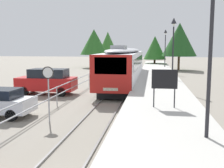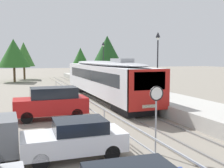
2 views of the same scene
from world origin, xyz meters
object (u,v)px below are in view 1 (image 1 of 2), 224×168
Objects in this scene: platform_lamp_mid_platform at (173,37)px; parked_suv_red at (47,81)px; speed_limit_sign at (48,80)px; commuter_train at (125,64)px; platform_lamp_near_end at (212,17)px; platform_notice_board at (165,80)px; platform_lamp_far_end at (165,41)px.

platform_lamp_mid_platform is 11.36m from parked_suv_red.
speed_limit_sign is at bearing -119.79° from platform_lamp_mid_platform.
commuter_train is at bearing 47.68° from parked_suv_red.
platform_lamp_mid_platform is 1.91× the size of speed_limit_sign.
platform_lamp_near_end is at bearing -76.02° from commuter_train.
platform_lamp_near_end is 1.91× the size of speed_limit_sign.
commuter_train is at bearing 103.98° from platform_lamp_near_end.
platform_lamp_near_end is 2.97× the size of platform_notice_board.
platform_lamp_far_end is at bearing 76.23° from speed_limit_sign.
speed_limit_sign is at bearing -177.63° from platform_notice_board.
parked_suv_red is (-10.01, -4.03, -3.56)m from platform_lamp_mid_platform.
platform_lamp_mid_platform is at bearing -24.85° from commuter_train.
parked_suv_red is at bearing -158.09° from platform_lamp_mid_platform.
platform_lamp_far_end reaches higher than parked_suv_red.
platform_notice_board is 5.63m from speed_limit_sign.
commuter_train is 14.13m from speed_limit_sign.
platform_lamp_mid_platform is at bearing -90.00° from platform_lamp_far_end.
platform_notice_board is (-1.17, -11.63, -2.44)m from platform_lamp_mid_platform.
speed_limit_sign is at bearing -67.71° from parked_suv_red.
platform_notice_board is 0.39× the size of parked_suv_red.
platform_notice_board is at bearing -92.43° from platform_lamp_far_end.
commuter_train is at bearing 103.52° from platform_notice_board.
commuter_train reaches higher than parked_suv_red.
parked_suv_red is (-5.55, -6.09, -1.08)m from commuter_train.
platform_lamp_near_end and platform_lamp_far_end have the same top height.
commuter_train is 6.49× the size of speed_limit_sign.
platform_lamp_near_end is 15.90m from parked_suv_red.
speed_limit_sign reaches higher than platform_notice_board.
platform_notice_board is at bearing 2.37° from speed_limit_sign.
platform_lamp_mid_platform and platform_lamp_far_end have the same top height.
commuter_train is 3.95× the size of parked_suv_red.
commuter_train is 5.51m from platform_lamp_mid_platform.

